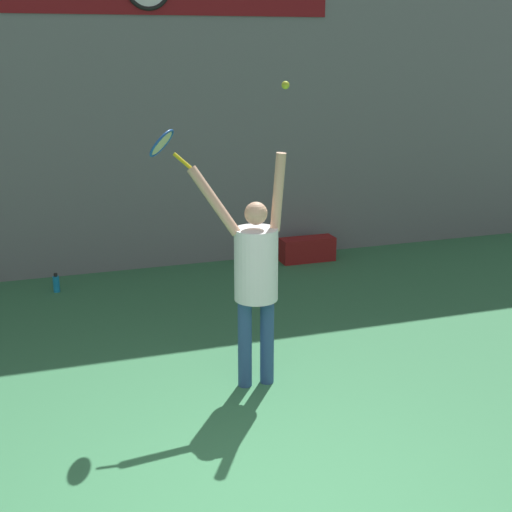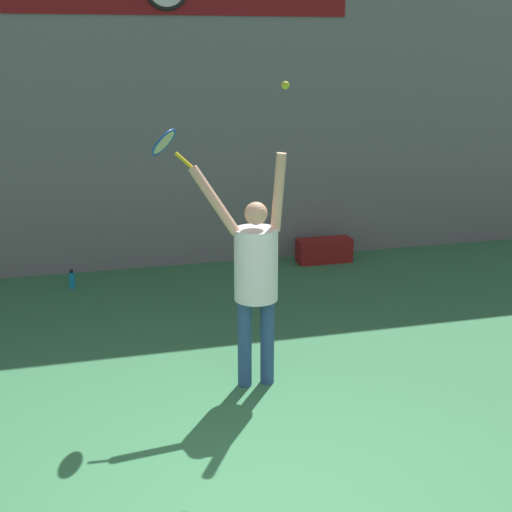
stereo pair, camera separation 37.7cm
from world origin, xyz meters
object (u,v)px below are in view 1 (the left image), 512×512
Objects in this scene: tennis_player at (255,272)px; tennis_ball at (285,85)px; tennis_racket at (163,145)px; water_bottle at (56,284)px; equipment_bag at (307,249)px.

tennis_player is 1.67m from tennis_ball.
tennis_ball reaches higher than tennis_player.
tennis_racket is 1.20m from tennis_ball.
water_bottle is at bearing 118.49° from tennis_ball.
tennis_ball is 4.83m from equipment_bag.
tennis_racket reaches higher than equipment_bag.
equipment_bag is (2.01, 3.56, -0.94)m from tennis_player.
equipment_bag is at bearing 64.15° from tennis_ball.
water_bottle is (-0.90, 2.90, -2.13)m from tennis_racket.
tennis_racket is at bearing -72.72° from water_bottle.
equipment_bag reaches higher than water_bottle.
water_bottle is at bearing 107.28° from tennis_racket.
tennis_ball is 0.27× the size of water_bottle.
tennis_racket is 3.71m from water_bottle.
tennis_player is 5.28× the size of tennis_racket.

